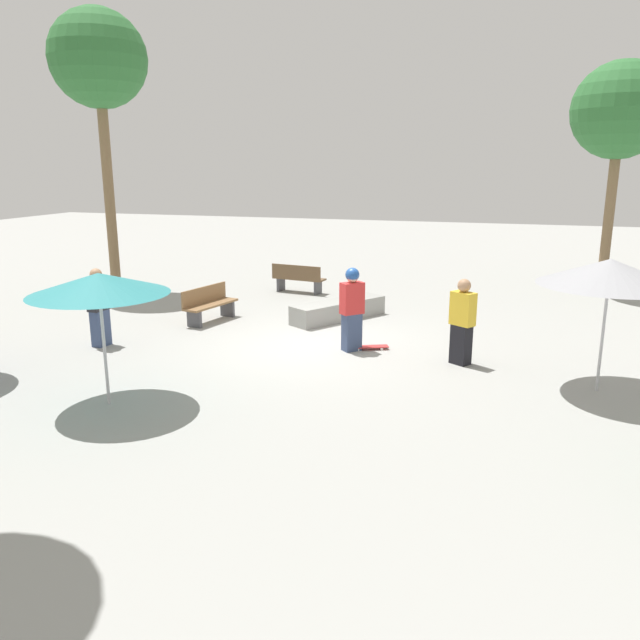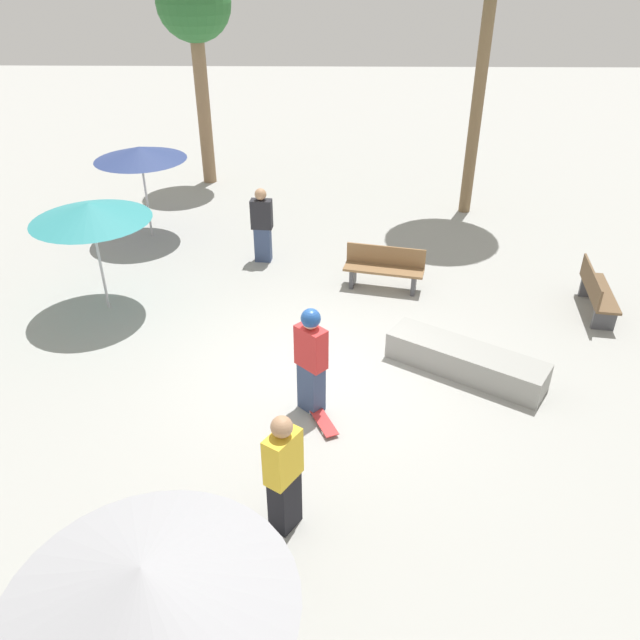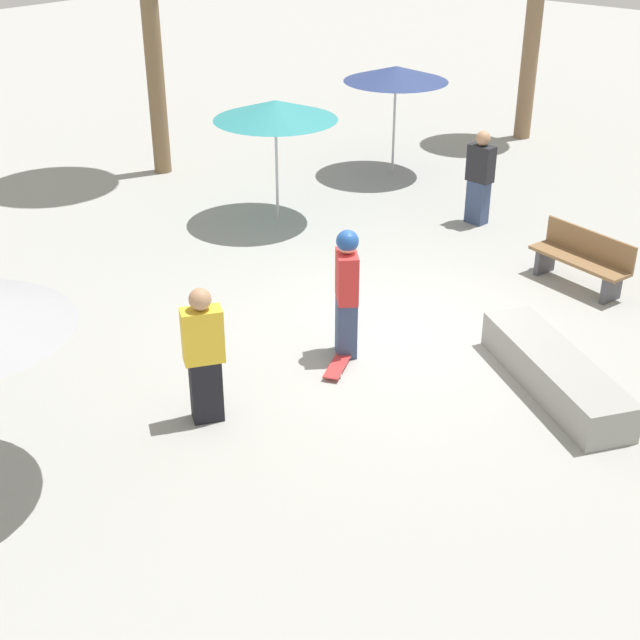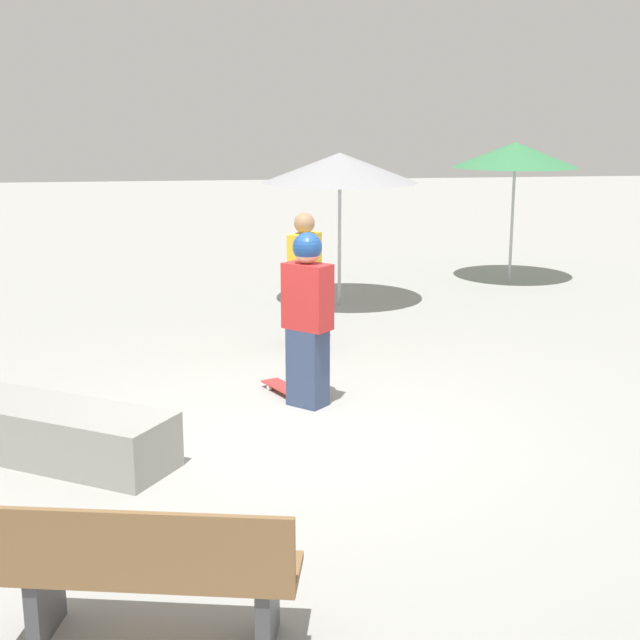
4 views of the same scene
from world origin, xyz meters
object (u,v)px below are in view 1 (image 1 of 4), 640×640
(skater_main, at_px, (352,306))
(palm_tree_center_left, at_px, (98,62))
(bench_far, at_px, (298,279))
(bystander_far, at_px, (99,308))
(skateboard, at_px, (369,347))
(bench_near, at_px, (209,304))
(concrete_ledge, at_px, (338,310))
(bystander_watching, at_px, (462,322))
(palm_tree_right, at_px, (620,112))
(shade_umbrella_teal, at_px, (99,284))
(shade_umbrella_grey, at_px, (610,272))

(skater_main, xyz_separation_m, palm_tree_center_left, (-3.78, -8.23, 5.53))
(bench_far, height_order, palm_tree_center_left, palm_tree_center_left)
(palm_tree_center_left, distance_m, bystander_far, 8.14)
(skateboard, relative_size, bench_near, 0.49)
(skateboard, relative_size, bystander_far, 0.49)
(concrete_ledge, bearing_deg, palm_tree_center_left, -100.15)
(bench_near, xyz_separation_m, bench_far, (-3.93, 0.93, 0.00))
(concrete_ledge, height_order, palm_tree_center_left, palm_tree_center_left)
(bystander_watching, height_order, bystander_far, bystander_watching)
(skater_main, bearing_deg, palm_tree_right, 8.94)
(skateboard, relative_size, concrete_ledge, 0.32)
(concrete_ledge, height_order, bystander_far, bystander_far)
(bench_near, xyz_separation_m, shade_umbrella_teal, (5.37, 0.93, 1.54))
(skater_main, relative_size, skateboard, 2.12)
(skater_main, xyz_separation_m, bench_far, (-5.28, -2.98, -0.50))
(skater_main, height_order, shade_umbrella_teal, shade_umbrella_teal)
(skater_main, bearing_deg, bench_far, 73.82)
(shade_umbrella_teal, bearing_deg, skateboard, 141.59)
(skateboard, bearing_deg, shade_umbrella_teal, -152.15)
(skateboard, relative_size, palm_tree_right, 0.12)
(skateboard, xyz_separation_m, shade_umbrella_teal, (4.19, -3.32, 1.90))
(bystander_far, bearing_deg, concrete_ledge, -43.59)
(skater_main, distance_m, palm_tree_right, 10.63)
(skater_main, bearing_deg, bystander_far, 147.69)
(bystander_far, bearing_deg, skateboard, -70.93)
(shade_umbrella_grey, height_order, shade_umbrella_teal, shade_umbrella_grey)
(bench_near, xyz_separation_m, shade_umbrella_grey, (2.41, 8.48, 1.61))
(skater_main, xyz_separation_m, palm_tree_right, (-7.96, 5.65, 4.21))
(concrete_ledge, bearing_deg, palm_tree_right, 129.62)
(bench_far, bearing_deg, bystander_watching, -38.09)
(concrete_ledge, bearing_deg, bench_near, -69.12)
(skateboard, xyz_separation_m, palm_tree_center_left, (-3.62, -8.57, 6.40))
(shade_umbrella_grey, relative_size, shade_umbrella_teal, 1.07)
(shade_umbrella_teal, relative_size, bystander_far, 1.30)
(bench_far, distance_m, bystander_watching, 7.60)
(palm_tree_right, relative_size, bystander_far, 3.96)
(palm_tree_right, height_order, bystander_watching, palm_tree_right)
(skateboard, bearing_deg, palm_tree_right, 31.94)
(skater_main, height_order, skateboard, skater_main)
(bystander_far, bearing_deg, bench_far, -13.48)
(bench_near, distance_m, bench_far, 4.03)
(shade_umbrella_grey, relative_size, palm_tree_right, 0.35)
(bench_near, relative_size, shade_umbrella_grey, 0.73)
(concrete_ledge, relative_size, palm_tree_center_left, 0.32)
(skateboard, height_order, bystander_far, bystander_far)
(palm_tree_right, bearing_deg, palm_tree_center_left, -73.26)
(skateboard, height_order, bench_far, bench_far)
(bench_far, distance_m, palm_tree_right, 10.20)
(palm_tree_right, height_order, palm_tree_center_left, palm_tree_center_left)
(shade_umbrella_teal, bearing_deg, shade_umbrella_grey, 111.45)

